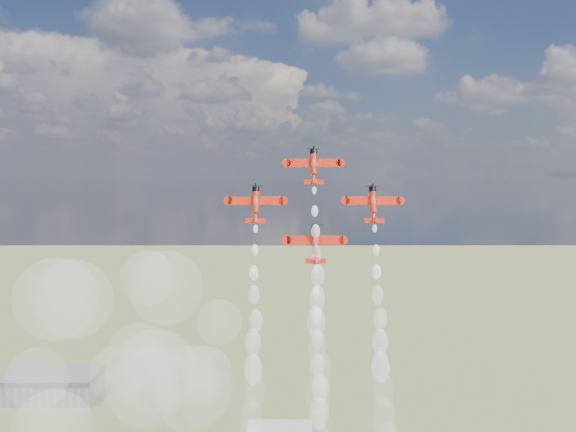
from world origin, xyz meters
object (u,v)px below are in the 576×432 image
Objects in this scene: plane_left at (256,204)px; plane_slot at (315,243)px; hangar at (50,386)px; plane_lead at (314,166)px; plane_right at (373,204)px.

plane_left is 16.24m from plane_slot.
hangar is 241.89m from plane_lead.
plane_lead is 1.00× the size of plane_left.
plane_lead is 18.63m from plane_slot.
hangar is 247.94m from plane_right.
plane_lead reaches higher than hangar.
plane_left reaches higher than plane_slot.
plane_slot is at bearing -15.01° from plane_left.
plane_left is (-13.30, -3.57, -8.60)m from plane_lead.
plane_left is (114.60, -175.49, 103.61)m from hangar.
plane_slot is at bearing -164.99° from plane_right.
plane_lead reaches higher than plane_right.
plane_left and plane_right have the same top height.
plane_right is 16.24m from plane_slot.
hangar is at bearing 128.82° from plane_right.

